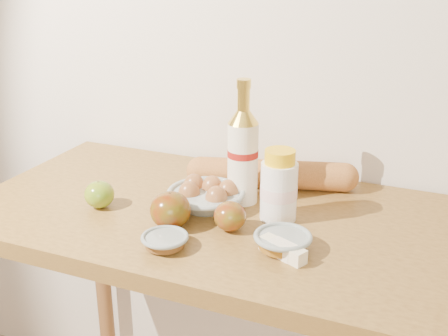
% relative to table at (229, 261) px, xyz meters
% --- Properties ---
extents(back_wall, '(3.50, 0.02, 2.60)m').
position_rel_table_xyz_m(back_wall, '(0.00, 0.33, 0.52)').
color(back_wall, beige).
rests_on(back_wall, ground).
extents(table, '(1.20, 0.60, 0.90)m').
position_rel_table_xyz_m(table, '(0.00, 0.00, 0.00)').
color(table, olive).
rests_on(table, ground).
extents(bourbon_bottle, '(0.09, 0.09, 0.29)m').
position_rel_table_xyz_m(bourbon_bottle, '(0.00, 0.07, 0.24)').
color(bourbon_bottle, '#F1E8CC').
rests_on(bourbon_bottle, table).
extents(cream_bottle, '(0.10, 0.10, 0.16)m').
position_rel_table_xyz_m(cream_bottle, '(0.11, 0.02, 0.20)').
color(cream_bottle, white).
rests_on(cream_bottle, table).
extents(egg_bowl, '(0.18, 0.18, 0.06)m').
position_rel_table_xyz_m(egg_bowl, '(-0.06, 0.01, 0.15)').
color(egg_bowl, '#919E9A').
rests_on(egg_bowl, table).
extents(baguette, '(0.43, 0.18, 0.07)m').
position_rel_table_xyz_m(baguette, '(0.04, 0.18, 0.16)').
color(baguette, '#C7803C').
rests_on(baguette, table).
extents(apple_yellowgreen, '(0.08, 0.08, 0.06)m').
position_rel_table_xyz_m(apple_yellowgreen, '(-0.29, -0.08, 0.15)').
color(apple_yellowgreen, olive).
rests_on(apple_yellowgreen, table).
extents(apple_redgreen_front, '(0.10, 0.10, 0.08)m').
position_rel_table_xyz_m(apple_redgreen_front, '(-0.09, -0.11, 0.16)').
color(apple_redgreen_front, '#7E0706').
rests_on(apple_redgreen_front, table).
extents(apple_redgreen_right, '(0.09, 0.09, 0.06)m').
position_rel_table_xyz_m(apple_redgreen_right, '(0.03, -0.07, 0.16)').
color(apple_redgreen_right, '#97080E').
rests_on(apple_redgreen_right, table).
extents(sugar_bowl, '(0.13, 0.13, 0.03)m').
position_rel_table_xyz_m(sugar_bowl, '(-0.06, -0.19, 0.14)').
color(sugar_bowl, gray).
rests_on(sugar_bowl, table).
extents(syrup_bowl, '(0.15, 0.15, 0.03)m').
position_rel_table_xyz_m(syrup_bowl, '(0.16, -0.11, 0.14)').
color(syrup_bowl, gray).
rests_on(syrup_bowl, table).
extents(butter_stick, '(0.10, 0.07, 0.03)m').
position_rel_table_xyz_m(butter_stick, '(0.17, -0.14, 0.14)').
color(butter_stick, '#F6EBBE').
rests_on(butter_stick, table).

